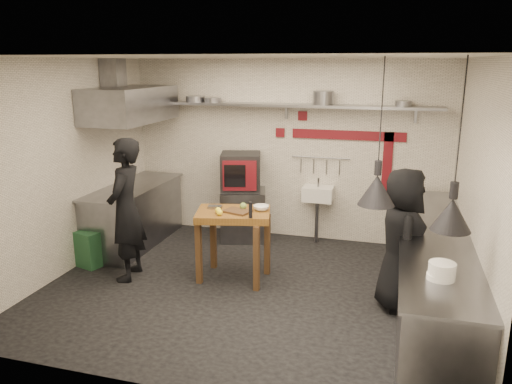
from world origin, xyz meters
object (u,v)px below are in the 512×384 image
(green_bin, at_px, (91,248))
(prep_table, at_px, (234,245))
(chef_right, at_px, (402,240))
(combi_oven, at_px, (241,172))
(oven_stand, at_px, (243,214))
(chef_left, at_px, (126,210))

(green_bin, height_order, prep_table, prep_table)
(chef_right, bearing_deg, green_bin, 79.46)
(combi_oven, xyz_separation_m, green_bin, (-1.65, -1.66, -0.84))
(prep_table, bearing_deg, oven_stand, 89.45)
(green_bin, distance_m, chef_left, 0.99)
(chef_left, bearing_deg, chef_right, 82.67)
(oven_stand, height_order, green_bin, oven_stand)
(oven_stand, height_order, chef_left, chef_left)
(chef_left, bearing_deg, prep_table, 94.92)
(chef_right, bearing_deg, chef_left, 82.63)
(combi_oven, bearing_deg, green_bin, -150.00)
(prep_table, height_order, chef_left, chef_left)
(green_bin, relative_size, chef_right, 0.31)
(prep_table, bearing_deg, green_bin, 170.53)
(oven_stand, xyz_separation_m, prep_table, (0.34, -1.50, 0.06))
(green_bin, bearing_deg, chef_left, -16.12)
(green_bin, relative_size, chef_left, 0.27)
(green_bin, bearing_deg, combi_oven, 45.14)
(combi_oven, distance_m, chef_left, 2.09)
(combi_oven, bearing_deg, chef_right, -50.60)
(oven_stand, height_order, prep_table, prep_table)
(oven_stand, bearing_deg, prep_table, -92.41)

